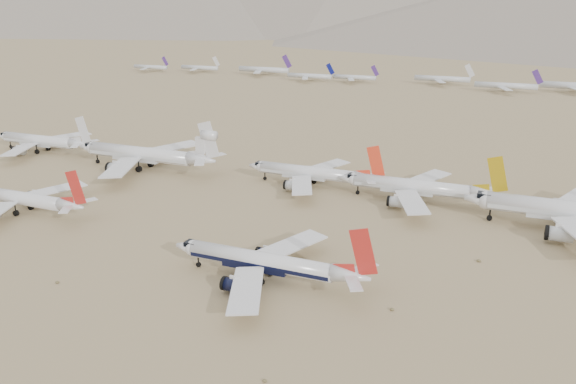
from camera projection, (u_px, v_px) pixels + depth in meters
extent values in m
plane|color=#8F7753|center=(274.00, 291.00, 116.65)|extent=(7000.00, 7000.00, 0.00)
cylinder|color=silver|center=(260.00, 260.00, 120.16)|extent=(32.85, 3.88, 3.88)
cube|color=black|center=(260.00, 262.00, 120.31)|extent=(32.19, 3.94, 0.87)
sphere|color=silver|center=(194.00, 248.00, 126.16)|extent=(3.88, 3.88, 3.88)
cube|color=black|center=(191.00, 243.00, 126.04)|extent=(2.72, 2.52, 0.97)
cone|color=silver|center=(351.00, 276.00, 112.64)|extent=(8.21, 3.88, 3.88)
cube|color=silver|center=(246.00, 289.00, 109.37)|extent=(12.68, 19.99, 0.61)
cube|color=silver|center=(354.00, 283.00, 108.60)|extent=(5.21, 6.82, 0.23)
cylinder|color=black|center=(235.00, 285.00, 114.53)|extent=(4.56, 2.80, 2.80)
cube|color=silver|center=(291.00, 245.00, 129.52)|extent=(12.68, 19.99, 0.61)
cube|color=silver|center=(364.00, 267.00, 115.21)|extent=(5.21, 6.82, 0.23)
cylinder|color=black|center=(268.00, 255.00, 128.66)|extent=(4.56, 2.80, 2.80)
cube|color=red|center=(363.00, 252.00, 110.01)|extent=(6.22, 0.31, 10.26)
cylinder|color=black|center=(199.00, 265.00, 127.04)|extent=(1.16, 0.49, 1.16)
cylinder|color=black|center=(260.00, 282.00, 118.44)|extent=(1.63, 0.97, 1.63)
cylinder|color=black|center=(271.00, 272.00, 123.19)|extent=(1.63, 0.97, 1.63)
cylinder|color=silver|center=(18.00, 198.00, 159.38)|extent=(31.63, 3.79, 3.79)
cone|color=silver|center=(72.00, 206.00, 152.14)|extent=(7.91, 3.79, 3.79)
cube|color=silver|center=(66.00, 209.00, 148.24)|extent=(5.02, 6.56, 0.23)
cube|color=silver|center=(54.00, 190.00, 168.42)|extent=(12.21, 19.25, 0.59)
cube|color=silver|center=(85.00, 201.00, 154.61)|extent=(5.02, 6.56, 0.23)
cylinder|color=silver|center=(36.00, 197.00, 167.60)|extent=(4.39, 2.73, 2.73)
cube|color=red|center=(76.00, 188.00, 149.60)|extent=(5.99, 0.30, 9.88)
cylinder|color=black|center=(16.00, 213.00, 157.70)|extent=(1.59, 0.95, 1.59)
cylinder|color=black|center=(31.00, 207.00, 162.35)|extent=(1.59, 0.95, 1.59)
cylinder|color=silver|center=(571.00, 210.00, 145.52)|extent=(41.55, 5.04, 5.04)
cube|color=silver|center=(570.00, 213.00, 145.72)|extent=(40.72, 5.11, 1.13)
sphere|color=silver|center=(487.00, 200.00, 153.12)|extent=(5.04, 5.04, 5.04)
cube|color=black|center=(484.00, 195.00, 152.96)|extent=(3.53, 3.27, 1.26)
cylinder|color=silver|center=(561.00, 234.00, 138.38)|extent=(5.77, 3.63, 3.63)
cylinder|color=silver|center=(558.00, 208.00, 156.36)|extent=(5.77, 3.63, 3.63)
cylinder|color=black|center=(489.00, 218.00, 154.26)|extent=(1.51, 0.63, 1.51)
cylinder|color=black|center=(576.00, 233.00, 143.31)|extent=(2.12, 1.26, 2.12)
cylinder|color=black|center=(574.00, 224.00, 149.48)|extent=(2.12, 1.26, 2.12)
cylinder|color=silver|center=(411.00, 186.00, 168.25)|extent=(34.75, 4.22, 4.22)
cube|color=silver|center=(411.00, 187.00, 168.42)|extent=(34.06, 4.29, 0.95)
sphere|color=silver|center=(355.00, 179.00, 174.60)|extent=(4.22, 4.22, 4.22)
cube|color=black|center=(353.00, 175.00, 174.47)|extent=(2.96, 2.75, 1.06)
cone|color=silver|center=(486.00, 194.00, 160.29)|extent=(8.69, 4.22, 4.22)
cube|color=silver|center=(412.00, 202.00, 156.79)|extent=(13.42, 21.15, 0.65)
cube|color=silver|center=(492.00, 197.00, 156.00)|extent=(5.52, 7.21, 0.25)
cylinder|color=silver|center=(398.00, 202.00, 162.27)|extent=(4.83, 3.04, 3.04)
cube|color=silver|center=(427.00, 178.00, 178.22)|extent=(13.42, 21.15, 0.65)
cube|color=silver|center=(494.00, 189.00, 163.02)|extent=(5.52, 7.21, 0.25)
cylinder|color=silver|center=(409.00, 185.00, 177.32)|extent=(4.83, 3.04, 3.04)
cube|color=gold|center=(498.00, 174.00, 157.50)|extent=(6.59, 0.34, 10.85)
cylinder|color=black|center=(358.00, 192.00, 175.56)|extent=(1.27, 0.53, 1.27)
cylinder|color=black|center=(413.00, 202.00, 166.39)|extent=(1.77, 1.06, 1.77)
cylinder|color=black|center=(417.00, 196.00, 171.57)|extent=(1.77, 1.06, 1.77)
cylinder|color=silver|center=(307.00, 172.00, 183.00)|extent=(32.72, 4.00, 4.00)
cube|color=silver|center=(307.00, 173.00, 183.16)|extent=(32.06, 4.06, 0.90)
sphere|color=silver|center=(262.00, 167.00, 188.98)|extent=(4.00, 4.00, 4.00)
cube|color=black|center=(260.00, 163.00, 188.85)|extent=(2.80, 2.60, 1.00)
cone|color=silver|center=(368.00, 178.00, 175.51)|extent=(8.18, 4.00, 4.00)
cube|color=silver|center=(302.00, 185.00, 172.20)|extent=(12.64, 19.91, 0.62)
cube|color=silver|center=(370.00, 181.00, 171.46)|extent=(5.19, 6.79, 0.24)
cylinder|color=silver|center=(293.00, 186.00, 177.36)|extent=(4.54, 2.88, 2.88)
cube|color=silver|center=(326.00, 166.00, 192.39)|extent=(12.64, 19.91, 0.62)
cube|color=silver|center=(376.00, 174.00, 178.07)|extent=(5.19, 6.79, 0.24)
cylinder|color=silver|center=(311.00, 172.00, 191.55)|extent=(4.54, 2.88, 2.88)
cube|color=#EF3C20|center=(376.00, 161.00, 172.87)|extent=(6.20, 0.32, 10.22)
cylinder|color=black|center=(265.00, 178.00, 189.88)|extent=(1.20, 0.50, 1.20)
cylinder|color=black|center=(308.00, 186.00, 181.24)|extent=(1.68, 1.00, 1.68)
cylinder|color=black|center=(314.00, 181.00, 186.14)|extent=(1.68, 1.00, 1.68)
cylinder|color=silver|center=(140.00, 154.00, 201.11)|extent=(41.76, 5.00, 5.00)
cube|color=silver|center=(140.00, 155.00, 201.31)|extent=(40.92, 5.07, 1.12)
sphere|color=silver|center=(94.00, 148.00, 208.74)|extent=(5.00, 5.00, 5.00)
cube|color=black|center=(92.00, 144.00, 208.58)|extent=(3.50, 3.25, 1.25)
cone|color=silver|center=(202.00, 160.00, 191.55)|extent=(10.44, 5.00, 5.00)
cube|color=silver|center=(121.00, 167.00, 187.37)|extent=(16.13, 25.41, 0.78)
cube|color=silver|center=(200.00, 162.00, 186.40)|extent=(6.63, 8.67, 0.30)
cylinder|color=silver|center=(117.00, 169.00, 193.95)|extent=(5.80, 3.60, 3.60)
cube|color=silver|center=(171.00, 148.00, 213.05)|extent=(16.13, 25.41, 0.78)
cube|color=silver|center=(214.00, 155.00, 194.82)|extent=(6.63, 8.67, 0.30)
cylinder|color=silver|center=(152.00, 155.00, 211.96)|extent=(5.80, 3.60, 3.60)
cube|color=silver|center=(208.00, 140.00, 188.20)|extent=(7.91, 0.40, 13.04)
cylinder|color=silver|center=(209.00, 135.00, 187.58)|extent=(5.22, 3.24, 3.24)
cylinder|color=black|center=(98.00, 161.00, 209.88)|extent=(1.50, 0.62, 1.50)
cylinder|color=black|center=(139.00, 169.00, 198.90)|extent=(2.10, 1.25, 2.10)
cylinder|color=black|center=(151.00, 164.00, 205.03)|extent=(2.10, 1.25, 2.10)
cylinder|color=silver|center=(39.00, 140.00, 224.94)|extent=(34.07, 4.19, 4.19)
cube|color=silver|center=(39.00, 141.00, 225.11)|extent=(33.39, 4.25, 0.94)
sphere|color=silver|center=(7.00, 137.00, 231.17)|extent=(4.19, 4.19, 4.19)
cube|color=black|center=(6.00, 134.00, 231.04)|extent=(2.93, 2.72, 1.05)
cone|color=silver|center=(80.00, 144.00, 217.14)|extent=(8.52, 4.19, 4.19)
cube|color=silver|center=(20.00, 149.00, 213.69)|extent=(13.16, 20.74, 0.64)
cube|color=silver|center=(76.00, 146.00, 212.92)|extent=(5.41, 7.07, 0.25)
cylinder|color=silver|center=(19.00, 151.00, 219.07)|extent=(4.73, 3.01, 3.01)
cube|color=silver|center=(66.00, 136.00, 234.74)|extent=(13.16, 20.74, 0.64)
cube|color=silver|center=(90.00, 141.00, 219.82)|extent=(5.41, 7.07, 0.25)
cylinder|color=silver|center=(52.00, 142.00, 233.86)|extent=(4.73, 3.01, 3.01)
cube|color=silver|center=(83.00, 130.00, 214.40)|extent=(6.46, 0.33, 10.64)
cylinder|color=black|center=(11.00, 147.00, 232.12)|extent=(1.26, 0.52, 1.26)
cylinder|color=black|center=(37.00, 152.00, 223.11)|extent=(1.76, 1.05, 1.76)
cylinder|color=black|center=(48.00, 148.00, 228.24)|extent=(1.76, 1.05, 1.76)
cylinder|color=silver|center=(150.00, 67.00, 495.00)|extent=(33.61, 3.32, 3.32)
cube|color=#4A2980|center=(165.00, 61.00, 487.43)|extent=(6.69, 0.33, 8.43)
cube|color=silver|center=(145.00, 69.00, 487.54)|extent=(8.86, 15.47, 0.33)
cube|color=silver|center=(156.00, 67.00, 502.77)|extent=(8.86, 15.47, 0.33)
cylinder|color=silver|center=(200.00, 68.00, 489.21)|extent=(35.67, 3.53, 3.53)
cube|color=silver|center=(216.00, 61.00, 481.18)|extent=(7.10, 0.35, 8.95)
cube|color=silver|center=(194.00, 69.00, 481.30)|extent=(9.40, 16.42, 0.35)
cube|color=silver|center=(205.00, 67.00, 497.45)|extent=(9.40, 16.42, 0.35)
cylinder|color=silver|center=(264.00, 70.00, 469.82)|extent=(44.89, 4.44, 4.44)
cube|color=#4A2980|center=(287.00, 61.00, 459.71)|extent=(8.94, 0.44, 11.26)
cube|color=silver|center=(258.00, 72.00, 459.87)|extent=(11.83, 20.66, 0.44)
cube|color=silver|center=(269.00, 69.00, 480.20)|extent=(11.83, 20.66, 0.44)
cylinder|color=silver|center=(309.00, 76.00, 432.57)|extent=(35.71, 3.53, 3.53)
cube|color=navy|center=(330.00, 69.00, 424.53)|extent=(7.11, 0.35, 8.96)
cube|color=silver|center=(305.00, 78.00, 424.65)|extent=(9.41, 16.44, 0.35)
cube|color=silver|center=(314.00, 75.00, 440.82)|extent=(9.41, 16.44, 0.35)
cylinder|color=silver|center=(354.00, 77.00, 425.21)|extent=(33.48, 3.31, 3.31)
cube|color=#4A2980|center=(375.00, 71.00, 417.67)|extent=(6.67, 0.33, 8.40)
cube|color=silver|center=(351.00, 79.00, 417.79)|extent=(8.82, 15.41, 0.33)
cube|color=silver|center=(357.00, 77.00, 432.95)|extent=(8.82, 15.41, 0.33)
cylinder|color=silver|center=(442.00, 79.00, 414.26)|extent=(40.25, 3.98, 3.98)
cube|color=silver|center=(470.00, 71.00, 405.19)|extent=(8.02, 0.40, 10.10)
cube|color=silver|center=(440.00, 81.00, 405.33)|extent=(10.61, 18.53, 0.40)
cube|color=silver|center=(444.00, 78.00, 423.56)|extent=(10.61, 18.53, 0.40)
cylinder|color=silver|center=(506.00, 86.00, 378.85)|extent=(40.41, 3.99, 3.99)
cube|color=#4A2980|center=(538.00, 77.00, 369.75)|extent=(8.05, 0.40, 10.14)
cube|color=silver|center=(505.00, 89.00, 369.89)|extent=(10.65, 18.60, 0.40)
cube|color=silver|center=(506.00, 85.00, 388.19)|extent=(10.65, 18.60, 0.40)
cube|color=silver|center=(576.00, 85.00, 386.34)|extent=(12.24, 21.38, 0.46)
cone|color=slate|center=(193.00, 8.00, 1319.85)|extent=(855.00, 855.00, 95.00)
ellipsoid|color=brown|center=(56.00, 198.00, 171.50)|extent=(1.12, 1.12, 0.62)
ellipsoid|color=brown|center=(57.00, 282.00, 119.66)|extent=(0.84, 0.84, 0.46)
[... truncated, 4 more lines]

